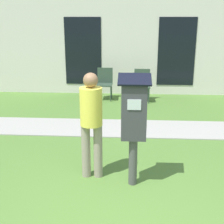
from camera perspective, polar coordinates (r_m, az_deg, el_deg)
sidewalk at (r=6.73m, az=2.76°, el=-2.97°), size 12.00×1.10×0.02m
building_facade at (r=9.63m, az=3.23°, el=12.79°), size 10.00×0.26×3.20m
parking_meter at (r=4.23m, az=4.02°, el=-0.88°), size 0.44×0.31×1.59m
person_standing at (r=4.47m, az=-3.80°, el=-1.05°), size 0.32×0.32×1.58m
outdoor_chair_left at (r=9.03m, az=-1.33°, el=5.68°), size 0.44×0.44×0.90m
outdoor_chair_middle at (r=8.86m, az=5.51°, el=5.38°), size 0.44×0.44×0.90m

